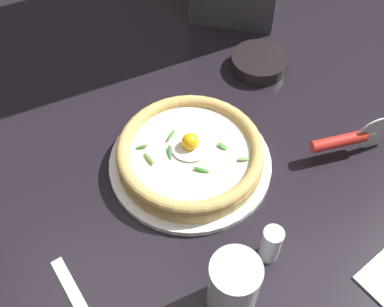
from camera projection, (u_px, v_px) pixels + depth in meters
name	position (u px, v px, depth m)	size (l,w,h in m)	color
ground_plane	(191.00, 172.00, 0.83)	(2.40, 2.40, 0.03)	black
pizza_plate	(192.00, 162.00, 0.82)	(0.29, 0.29, 0.01)	white
pizza	(192.00, 153.00, 0.80)	(0.26, 0.26, 0.06)	tan
side_bowl	(260.00, 63.00, 0.97)	(0.12, 0.12, 0.03)	black
pizza_cutter	(350.00, 139.00, 0.81)	(0.16, 0.05, 0.08)	silver
drinking_glass	(234.00, 289.00, 0.63)	(0.07, 0.07, 0.12)	silver
pepper_shaker	(272.00, 244.00, 0.69)	(0.03, 0.03, 0.07)	silver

